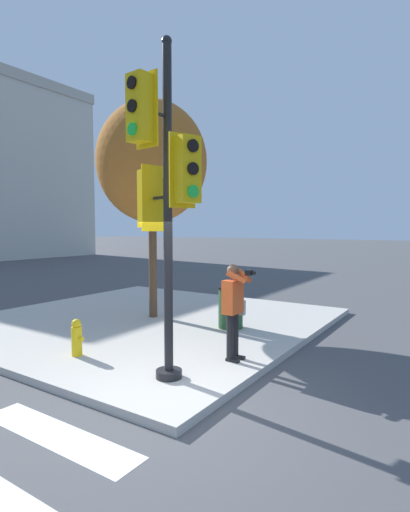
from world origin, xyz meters
TOP-DOWN VIEW (x-y plane):
  - ground_plane at (0.00, 0.00)m, footprint 160.00×160.00m
  - sidewalk_corner at (3.50, 3.50)m, footprint 8.00×8.00m
  - traffic_signal_pole at (0.53, 0.54)m, footprint 1.03×1.34m
  - person_photographer at (1.94, 0.11)m, footprint 0.58×0.54m
  - street_tree at (3.73, 3.47)m, footprint 2.75×2.75m
  - fire_hydrant at (0.58, 2.55)m, footprint 0.19×0.25m
  - trash_bin at (3.82, 1.24)m, footprint 0.58×0.58m

SIDE VIEW (x-z plane):
  - ground_plane at x=0.00m, z-range 0.00..0.00m
  - sidewalk_corner at x=3.50m, z-range 0.00..0.13m
  - fire_hydrant at x=0.58m, z-range 0.13..0.79m
  - trash_bin at x=3.82m, z-range 0.13..1.06m
  - person_photographer at x=1.94m, z-range 0.29..1.95m
  - traffic_signal_pole at x=0.53m, z-range 0.50..5.53m
  - street_tree at x=3.73m, z-range 1.32..6.76m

